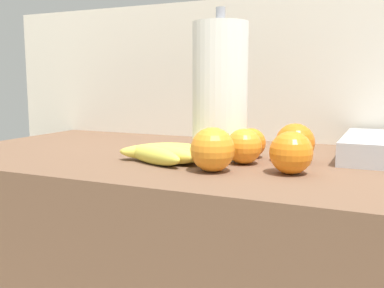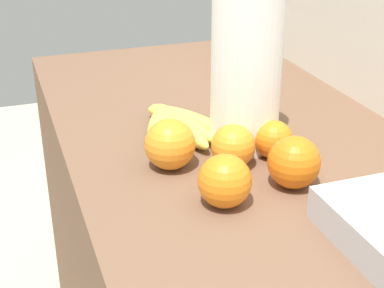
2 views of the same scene
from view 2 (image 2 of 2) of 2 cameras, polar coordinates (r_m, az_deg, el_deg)
name	(u,v)px [view 2 (image 2 of 2)]	position (r m, az deg, el deg)	size (l,w,h in m)	color
banana_bunch	(174,123)	(1.05, -1.82, 2.06)	(0.22, 0.16, 0.04)	#DDD54C
orange_right	(294,162)	(0.88, 10.07, -1.80)	(0.08, 0.08, 0.08)	orange
orange_center	(233,146)	(0.92, 4.09, -0.23)	(0.07, 0.07, 0.07)	orange
orange_front	(225,181)	(0.82, 3.26, -3.69)	(0.08, 0.08, 0.08)	orange
orange_back_right	(273,139)	(0.96, 8.07, 0.45)	(0.06, 0.06, 0.06)	orange
orange_back_left	(170,144)	(0.92, -2.19, -0.03)	(0.08, 0.08, 0.08)	orange
paper_towel_roll	(247,65)	(0.96, 5.42, 7.82)	(0.12, 0.12, 0.32)	white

